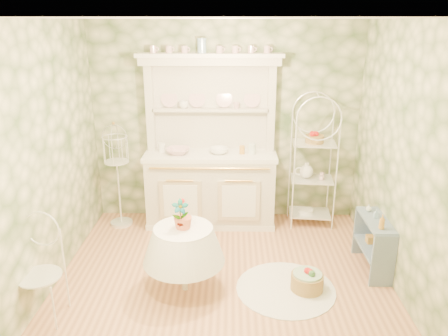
{
  "coord_description": "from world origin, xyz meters",
  "views": [
    {
      "loc": [
        0.08,
        -4.02,
        2.69
      ],
      "look_at": [
        0.0,
        0.5,
        1.15
      ],
      "focal_mm": 35.0,
      "sensor_mm": 36.0,
      "label": 1
    }
  ],
  "objects_px": {
    "cafe_chair": "(40,277)",
    "floor_basket": "(307,280)",
    "side_shelf": "(373,245)",
    "round_table": "(184,258)",
    "bakers_rack": "(313,161)",
    "kitchen_dresser": "(210,143)",
    "birdcage_stand": "(118,178)"
  },
  "relations": [
    {
      "from": "cafe_chair",
      "to": "floor_basket",
      "type": "distance_m",
      "value": 2.63
    },
    {
      "from": "side_shelf",
      "to": "round_table",
      "type": "relative_size",
      "value": 0.94
    },
    {
      "from": "bakers_rack",
      "to": "kitchen_dresser",
      "type": "bearing_deg",
      "value": -173.96
    },
    {
      "from": "bakers_rack",
      "to": "birdcage_stand",
      "type": "distance_m",
      "value": 2.62
    },
    {
      "from": "cafe_chair",
      "to": "floor_basket",
      "type": "bearing_deg",
      "value": 17.55
    },
    {
      "from": "bakers_rack",
      "to": "birdcage_stand",
      "type": "bearing_deg",
      "value": -172.38
    },
    {
      "from": "kitchen_dresser",
      "to": "floor_basket",
      "type": "xyz_separation_m",
      "value": [
        1.08,
        -1.59,
        -1.03
      ]
    },
    {
      "from": "round_table",
      "to": "cafe_chair",
      "type": "xyz_separation_m",
      "value": [
        -1.28,
        -0.48,
        0.07
      ]
    },
    {
      "from": "cafe_chair",
      "to": "birdcage_stand",
      "type": "xyz_separation_m",
      "value": [
        0.24,
        2.01,
        0.25
      ]
    },
    {
      "from": "kitchen_dresser",
      "to": "floor_basket",
      "type": "distance_m",
      "value": 2.18
    },
    {
      "from": "bakers_rack",
      "to": "round_table",
      "type": "height_order",
      "value": "bakers_rack"
    },
    {
      "from": "floor_basket",
      "to": "cafe_chair",
      "type": "bearing_deg",
      "value": -169.02
    },
    {
      "from": "kitchen_dresser",
      "to": "birdcage_stand",
      "type": "height_order",
      "value": "kitchen_dresser"
    },
    {
      "from": "kitchen_dresser",
      "to": "side_shelf",
      "type": "bearing_deg",
      "value": -31.91
    },
    {
      "from": "round_table",
      "to": "cafe_chair",
      "type": "bearing_deg",
      "value": -159.35
    },
    {
      "from": "kitchen_dresser",
      "to": "side_shelf",
      "type": "xyz_separation_m",
      "value": [
        1.87,
        -1.17,
        -0.85
      ]
    },
    {
      "from": "cafe_chair",
      "to": "birdcage_stand",
      "type": "height_order",
      "value": "birdcage_stand"
    },
    {
      "from": "kitchen_dresser",
      "to": "bakers_rack",
      "type": "distance_m",
      "value": 1.39
    },
    {
      "from": "birdcage_stand",
      "to": "round_table",
      "type": "bearing_deg",
      "value": -55.78
    },
    {
      "from": "round_table",
      "to": "cafe_chair",
      "type": "height_order",
      "value": "cafe_chair"
    },
    {
      "from": "bakers_rack",
      "to": "floor_basket",
      "type": "height_order",
      "value": "bakers_rack"
    },
    {
      "from": "kitchen_dresser",
      "to": "round_table",
      "type": "bearing_deg",
      "value": -97.06
    },
    {
      "from": "floor_basket",
      "to": "birdcage_stand",
      "type": "bearing_deg",
      "value": 146.83
    },
    {
      "from": "side_shelf",
      "to": "floor_basket",
      "type": "bearing_deg",
      "value": -145.46
    },
    {
      "from": "round_table",
      "to": "cafe_chair",
      "type": "relative_size",
      "value": 0.84
    },
    {
      "from": "bakers_rack",
      "to": "floor_basket",
      "type": "relative_size",
      "value": 5.24
    },
    {
      "from": "bakers_rack",
      "to": "side_shelf",
      "type": "distance_m",
      "value": 1.42
    },
    {
      "from": "kitchen_dresser",
      "to": "birdcage_stand",
      "type": "distance_m",
      "value": 1.32
    },
    {
      "from": "round_table",
      "to": "floor_basket",
      "type": "xyz_separation_m",
      "value": [
        1.28,
        0.01,
        -0.26
      ]
    },
    {
      "from": "birdcage_stand",
      "to": "side_shelf",
      "type": "bearing_deg",
      "value": -19.25
    },
    {
      "from": "cafe_chair",
      "to": "birdcage_stand",
      "type": "relative_size",
      "value": 0.64
    },
    {
      "from": "birdcage_stand",
      "to": "kitchen_dresser",
      "type": "bearing_deg",
      "value": 3.69
    }
  ]
}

